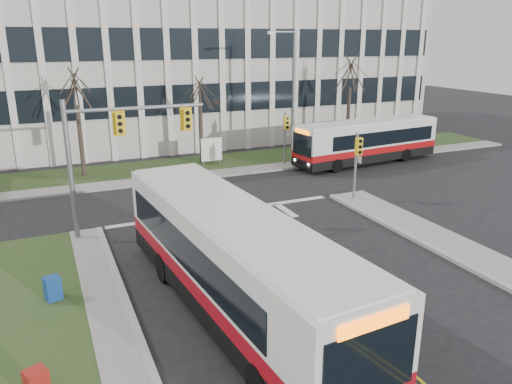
% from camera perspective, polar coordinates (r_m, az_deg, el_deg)
% --- Properties ---
extents(ground, '(120.00, 120.00, 0.00)m').
position_cam_1_polar(ground, '(19.12, 4.90, -9.70)').
color(ground, black).
rests_on(ground, ground).
extents(sidewalk_cross, '(44.00, 1.60, 0.14)m').
position_cam_1_polar(sidewalk_cross, '(34.00, 0.18, 2.64)').
color(sidewalk_cross, '#9E9B93').
rests_on(sidewalk_cross, ground).
extents(building_lawn, '(44.00, 5.00, 0.12)m').
position_cam_1_polar(building_lawn, '(36.51, -1.60, 3.64)').
color(building_lawn, '#32471E').
rests_on(building_lawn, ground).
extents(office_building, '(40.00, 16.00, 12.00)m').
position_cam_1_polar(office_building, '(46.90, -7.35, 13.87)').
color(office_building, '#B3AFA5').
rests_on(office_building, ground).
extents(mast_arm_signal, '(6.11, 0.38, 6.20)m').
position_cam_1_polar(mast_arm_signal, '(22.66, -16.49, 5.38)').
color(mast_arm_signal, slate).
rests_on(mast_arm_signal, ground).
extents(signal_pole_near, '(0.34, 0.39, 3.80)m').
position_cam_1_polar(signal_pole_near, '(27.44, 11.47, 3.96)').
color(signal_pole_near, slate).
rests_on(signal_pole_near, ground).
extents(signal_pole_far, '(0.34, 0.39, 3.80)m').
position_cam_1_polar(signal_pole_far, '(34.58, 3.41, 6.98)').
color(signal_pole_far, slate).
rests_on(signal_pole_far, ground).
extents(streetlight, '(2.15, 0.25, 9.20)m').
position_cam_1_polar(streetlight, '(35.29, 4.11, 11.59)').
color(streetlight, slate).
rests_on(streetlight, ground).
extents(directory_sign, '(1.50, 0.12, 2.00)m').
position_cam_1_polar(directory_sign, '(34.96, -5.12, 4.83)').
color(directory_sign, slate).
rests_on(directory_sign, ground).
extents(tree_left, '(1.80, 1.80, 7.70)m').
position_cam_1_polar(tree_left, '(33.14, -19.93, 10.82)').
color(tree_left, '#42352B').
rests_on(tree_left, ground).
extents(tree_mid, '(1.80, 1.80, 6.82)m').
position_cam_1_polar(tree_mid, '(34.87, -6.45, 10.95)').
color(tree_mid, '#42352B').
rests_on(tree_mid, ground).
extents(tree_right, '(1.80, 1.80, 8.25)m').
position_cam_1_polar(tree_right, '(39.83, 10.74, 13.01)').
color(tree_right, '#42352B').
rests_on(tree_right, ground).
extents(bus_main, '(3.89, 13.17, 3.46)m').
position_cam_1_polar(bus_main, '(16.04, -2.65, -8.30)').
color(bus_main, silver).
rests_on(bus_main, ground).
extents(bus_cross, '(11.39, 3.59, 2.99)m').
position_cam_1_polar(bus_cross, '(36.59, 12.54, 5.56)').
color(bus_cross, silver).
rests_on(bus_cross, ground).
extents(newspaper_box_blue, '(0.61, 0.58, 0.95)m').
position_cam_1_polar(newspaper_box_blue, '(18.52, -22.20, -10.31)').
color(newspaper_box_blue, navy).
rests_on(newspaper_box_blue, ground).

